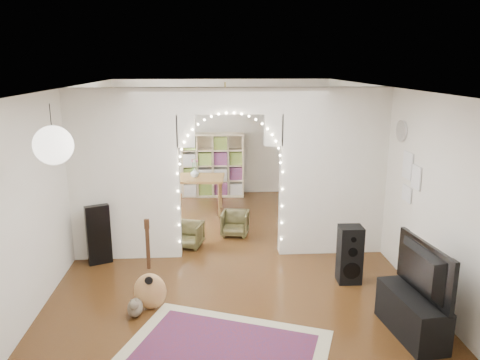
{
  "coord_description": "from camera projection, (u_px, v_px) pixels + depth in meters",
  "views": [
    {
      "loc": [
        -0.32,
        -7.19,
        3.06
      ],
      "look_at": [
        0.18,
        0.3,
        1.17
      ],
      "focal_mm": 35.0,
      "sensor_mm": 36.0,
      "label": 1
    }
  ],
  "objects": [
    {
      "name": "wall_front",
      "position": [
        251.0,
        281.0,
        3.77
      ],
      "size": [
        5.0,
        0.02,
        2.7
      ],
      "primitive_type": "cube",
      "color": "silver",
      "rests_on": "floor"
    },
    {
      "name": "floor_speaker",
      "position": [
        350.0,
        255.0,
        6.64
      ],
      "size": [
        0.33,
        0.3,
        0.84
      ],
      "rotation": [
        0.0,
        0.0,
        -0.02
      ],
      "color": "black",
      "rests_on": "floor"
    },
    {
      "name": "divider_wall",
      "position": [
        230.0,
        169.0,
        7.38
      ],
      "size": [
        5.0,
        0.2,
        2.7
      ],
      "color": "silver",
      "rests_on": "floor"
    },
    {
      "name": "floor",
      "position": [
        231.0,
        253.0,
        7.73
      ],
      "size": [
        7.5,
        7.5,
        0.0
      ],
      "primitive_type": "plane",
      "color": "black",
      "rests_on": "ground"
    },
    {
      "name": "flower_vase",
      "position": [
        195.0,
        173.0,
        9.69
      ],
      "size": [
        0.2,
        0.2,
        0.19
      ],
      "primitive_type": "imported",
      "rotation": [
        0.0,
        0.0,
        -0.08
      ],
      "color": "white",
      "rests_on": "dining_table"
    },
    {
      "name": "wall_right",
      "position": [
        384.0,
        172.0,
        7.56
      ],
      "size": [
        0.02,
        7.5,
        2.7
      ],
      "primitive_type": "cube",
      "color": "silver",
      "rests_on": "floor"
    },
    {
      "name": "guitar_case",
      "position": [
        99.0,
        235.0,
        7.24
      ],
      "size": [
        0.38,
        0.26,
        0.95
      ],
      "primitive_type": "cube",
      "rotation": [
        0.0,
        0.0,
        0.42
      ],
      "color": "black",
      "rests_on": "floor"
    },
    {
      "name": "wall_back",
      "position": [
        223.0,
        137.0,
        11.03
      ],
      "size": [
        5.0,
        0.02,
        2.7
      ],
      "primitive_type": "cube",
      "color": "silver",
      "rests_on": "floor"
    },
    {
      "name": "paper_lantern",
      "position": [
        53.0,
        145.0,
        4.74
      ],
      "size": [
        0.4,
        0.4,
        0.4
      ],
      "primitive_type": "sphere",
      "color": "white",
      "rests_on": "ceiling"
    },
    {
      "name": "ceiling_fan",
      "position": [
        225.0,
        98.0,
        9.08
      ],
      "size": [
        1.1,
        1.1,
        0.3
      ],
      "primitive_type": null,
      "color": "#A99138",
      "rests_on": "ceiling"
    },
    {
      "name": "ceiling",
      "position": [
        230.0,
        87.0,
        7.07
      ],
      "size": [
        5.0,
        7.5,
        0.02
      ],
      "primitive_type": "cube",
      "color": "white",
      "rests_on": "wall_back"
    },
    {
      "name": "tv",
      "position": [
        416.0,
        270.0,
        5.24
      ],
      "size": [
        0.27,
        1.08,
        0.62
      ],
      "primitive_type": "imported",
      "rotation": [
        0.0,
        0.0,
        1.69
      ],
      "color": "black",
      "rests_on": "media_console"
    },
    {
      "name": "wall_left",
      "position": [
        69.0,
        176.0,
        7.24
      ],
      "size": [
        0.02,
        7.5,
        2.7
      ],
      "primitive_type": "cube",
      "color": "silver",
      "rests_on": "floor"
    },
    {
      "name": "picture_frames",
      "position": [
        410.0,
        177.0,
        6.55
      ],
      "size": [
        0.02,
        0.5,
        0.7
      ],
      "primitive_type": null,
      "color": "white",
      "rests_on": "wall_right"
    },
    {
      "name": "dining_chair_right",
      "position": [
        235.0,
        223.0,
        8.51
      ],
      "size": [
        0.56,
        0.57,
        0.44
      ],
      "primitive_type": "imported",
      "rotation": [
        0.0,
        0.0,
        -0.19
      ],
      "color": "#484324",
      "rests_on": "floor"
    },
    {
      "name": "acoustic_guitar",
      "position": [
        149.0,
        277.0,
        5.88
      ],
      "size": [
        0.41,
        0.15,
        1.03
      ],
      "rotation": [
        0.0,
        0.0,
        0.02
      ],
      "color": "tan",
      "rests_on": "floor"
    },
    {
      "name": "area_rug",
      "position": [
        222.0,
        355.0,
        5.03
      ],
      "size": [
        2.63,
        2.33,
        0.02
      ],
      "primitive_type": "cube",
      "rotation": [
        0.0,
        0.0,
        -0.37
      ],
      "color": "maroon",
      "rests_on": "floor"
    },
    {
      "name": "bookcase",
      "position": [
        213.0,
        165.0,
        10.92
      ],
      "size": [
        1.46,
        0.45,
        1.48
      ],
      "primitive_type": "cube",
      "rotation": [
        0.0,
        0.0,
        -0.06
      ],
      "color": "beige",
      "rests_on": "floor"
    },
    {
      "name": "tabby_cat",
      "position": [
        135.0,
        307.0,
        5.79
      ],
      "size": [
        0.21,
        0.45,
        0.29
      ],
      "rotation": [
        0.0,
        0.0,
        0.07
      ],
      "color": "brown",
      "rests_on": "floor"
    },
    {
      "name": "window",
      "position": [
        97.0,
        147.0,
        8.95
      ],
      "size": [
        0.04,
        1.2,
        1.4
      ],
      "primitive_type": "cube",
      "color": "white",
      "rests_on": "wall_left"
    },
    {
      "name": "dining_chair_left",
      "position": [
        188.0,
        235.0,
        7.97
      ],
      "size": [
        0.57,
        0.57,
        0.43
      ],
      "primitive_type": "imported",
      "rotation": [
        0.0,
        0.0,
        -0.28
      ],
      "color": "#484324",
      "rests_on": "floor"
    },
    {
      "name": "fairy_lights",
      "position": [
        230.0,
        163.0,
        7.23
      ],
      "size": [
        1.64,
        0.04,
        1.6
      ],
      "primitive_type": null,
      "color": "#FFEABF",
      "rests_on": "divider_wall"
    },
    {
      "name": "wall_clock",
      "position": [
        402.0,
        131.0,
        6.79
      ],
      "size": [
        0.03,
        0.31,
        0.31
      ],
      "primitive_type": "cylinder",
      "rotation": [
        0.0,
        1.57,
        0.0
      ],
      "color": "white",
      "rests_on": "wall_right"
    },
    {
      "name": "dining_table",
      "position": [
        195.0,
        180.0,
        9.73
      ],
      "size": [
        1.26,
        0.9,
        0.76
      ],
      "rotation": [
        0.0,
        0.0,
        -0.08
      ],
      "color": "brown",
      "rests_on": "floor"
    },
    {
      "name": "media_console",
      "position": [
        412.0,
        314.0,
        5.38
      ],
      "size": [
        0.52,
        1.04,
        0.5
      ],
      "primitive_type": "cube",
      "rotation": [
        0.0,
        0.0,
        0.12
      ],
      "color": "black",
      "rests_on": "floor"
    }
  ]
}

